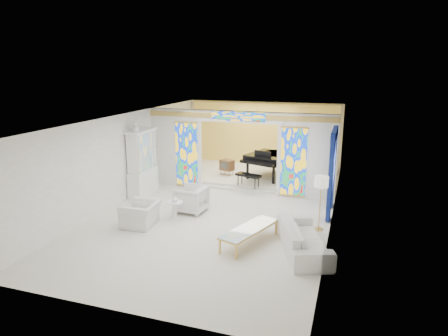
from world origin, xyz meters
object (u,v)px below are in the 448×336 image
(china_cabinet, at_px, (142,163))
(coffee_table, at_px, (250,229))
(grand_piano, at_px, (274,158))
(sofa, at_px, (303,238))
(tv_console, at_px, (227,165))
(armchair_right, at_px, (191,199))
(armchair_left, at_px, (141,214))

(china_cabinet, xyz_separation_m, coffee_table, (4.77, -2.90, -0.76))
(grand_piano, bearing_deg, sofa, -54.04)
(tv_console, bearing_deg, china_cabinet, -108.11)
(grand_piano, distance_m, tv_console, 1.98)
(armchair_right, bearing_deg, tv_console, -175.29)
(armchair_left, height_order, tv_console, tv_console)
(armchair_right, relative_size, coffee_table, 0.45)
(coffee_table, height_order, grand_piano, grand_piano)
(sofa, bearing_deg, coffee_table, 71.04)
(tv_console, bearing_deg, sofa, -35.58)
(china_cabinet, xyz_separation_m, armchair_left, (1.43, -2.67, -0.82))
(sofa, relative_size, coffee_table, 1.17)
(sofa, relative_size, tv_console, 3.88)
(armchair_left, bearing_deg, sofa, 82.54)
(tv_console, bearing_deg, armchair_right, -68.32)
(china_cabinet, bearing_deg, sofa, -25.03)
(armchair_left, bearing_deg, armchair_right, 142.92)
(armchair_right, distance_m, tv_console, 4.04)
(grand_piano, relative_size, tv_console, 4.86)
(armchair_right, xyz_separation_m, grand_piano, (1.83, 4.30, 0.55))
(sofa, height_order, grand_piano, grand_piano)
(armchair_right, relative_size, grand_piano, 0.30)
(china_cabinet, relative_size, coffee_table, 1.30)
(coffee_table, bearing_deg, armchair_left, 176.01)
(armchair_left, bearing_deg, coffee_table, 81.10)
(coffee_table, bearing_deg, tv_console, 113.23)
(armchair_left, bearing_deg, tv_console, 166.26)
(armchair_right, height_order, tv_console, armchair_right)
(grand_piano, bearing_deg, armchair_left, -97.66)
(grand_piano, bearing_deg, china_cabinet, -125.36)
(armchair_left, distance_m, grand_piano, 6.47)
(china_cabinet, height_order, grand_piano, china_cabinet)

